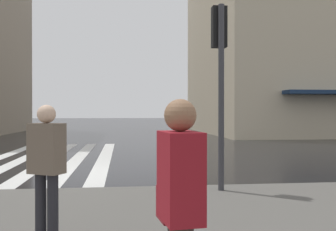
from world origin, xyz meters
The scene contains 6 objects.
ground_plane centered at (0.00, 0.00, 0.00)m, with size 220.00×220.00×0.00m, color black.
zebra_crossing centered at (4.00, 1.57, 0.00)m, with size 13.00×4.50×0.01m.
haussmann_block_corner centered at (21.33, -18.31, 9.53)m, with size 18.86×20.51×19.46m.
traffic_signal_post centered at (-3.49, -3.10, 2.87)m, with size 0.44×0.30×3.79m.
pedestrian_by_billboard centered at (-6.64, -0.20, 1.14)m, with size 0.41×0.47×1.68m.
pedestrian_far_down_pavement centered at (-8.82, -1.48, 1.13)m, with size 0.64×0.29×1.68m.
Camera 1 is at (-11.47, -1.10, 1.74)m, focal length 42.27 mm.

